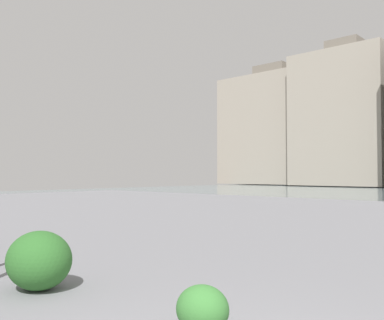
{
  "coord_description": "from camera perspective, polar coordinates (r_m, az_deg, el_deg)",
  "views": [
    {
      "loc": [
        -1.81,
        2.39,
        1.75
      ],
      "look_at": [
        6.28,
        -6.48,
        2.16
      ],
      "focal_mm": 39.43,
      "sensor_mm": 36.0,
      "label": 1
    }
  ],
  "objects": [
    {
      "name": "building_highrise",
      "position": [
        79.8,
        10.87,
        4.02
      ],
      "size": [
        17.58,
        11.09,
        22.03
      ],
      "color": "#9E9384",
      "rests_on": "ground"
    },
    {
      "name": "shrub_round",
      "position": [
        6.95,
        -19.97,
        -12.63
      ],
      "size": [
        1.05,
        0.94,
        0.89
      ],
      "color": "#2D6628",
      "rests_on": "ground"
    },
    {
      "name": "shrub_low",
      "position": [
        4.93,
        1.42,
        -19.5
      ],
      "size": [
        0.62,
        0.55,
        0.52
      ],
      "color": "#387533",
      "rests_on": "ground"
    },
    {
      "name": "building_annex",
      "position": [
        71.8,
        20.11,
        5.23
      ],
      "size": [
        14.58,
        11.65,
        23.18
      ],
      "color": "#9E9384",
      "rests_on": "ground"
    }
  ]
}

